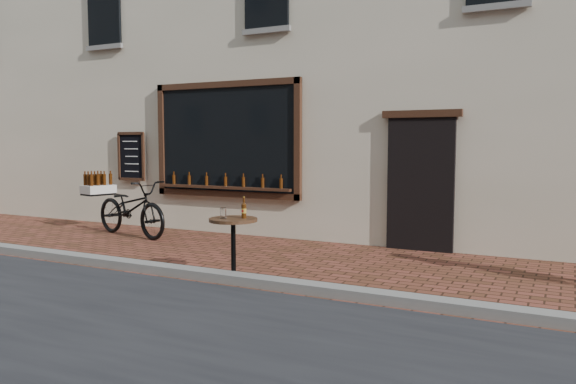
% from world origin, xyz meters
% --- Properties ---
extents(ground, '(90.00, 90.00, 0.00)m').
position_xyz_m(ground, '(0.00, 0.00, 0.00)').
color(ground, '#4D2918').
rests_on(ground, ground).
extents(kerb, '(90.00, 0.25, 0.12)m').
position_xyz_m(kerb, '(0.00, 0.20, 0.06)').
color(kerb, slate).
rests_on(kerb, ground).
extents(cargo_bicycle, '(2.46, 1.19, 1.16)m').
position_xyz_m(cargo_bicycle, '(-3.42, 2.39, 0.55)').
color(cargo_bicycle, black).
rests_on(cargo_bicycle, ground).
extents(bistro_table, '(0.63, 0.63, 1.08)m').
position_xyz_m(bistro_table, '(0.22, 0.35, 0.58)').
color(bistro_table, black).
rests_on(bistro_table, ground).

